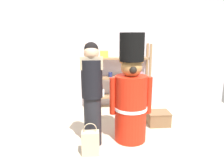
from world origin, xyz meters
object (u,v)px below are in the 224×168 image
object	(u,v)px
merchandise_shelf	(118,76)
shopping_bag	(91,143)
teddy_bear_guard	(131,96)
display_crate	(158,118)
person_shopper	(92,93)

from	to	relation	value
merchandise_shelf	shopping_bag	xyz separation A→B (m)	(-0.63, -2.09, -0.61)
teddy_bear_guard	display_crate	size ratio (longest dim) A/B	4.09
display_crate	teddy_bear_guard	bearing A→B (deg)	-140.50
shopping_bag	teddy_bear_guard	bearing A→B (deg)	32.02
merchandise_shelf	teddy_bear_guard	distance (m)	1.67
teddy_bear_guard	display_crate	distance (m)	1.08
merchandise_shelf	shopping_bag	size ratio (longest dim) A/B	3.09
person_shopper	display_crate	size ratio (longest dim) A/B	3.77
person_shopper	display_crate	xyz separation A→B (m)	(1.30, 0.65, -0.74)
teddy_bear_guard	person_shopper	distance (m)	0.65
merchandise_shelf	person_shopper	size ratio (longest dim) A/B	0.94
display_crate	merchandise_shelf	bearing A→B (deg)	121.96
shopping_bag	merchandise_shelf	bearing A→B (deg)	73.21
person_shopper	merchandise_shelf	bearing A→B (deg)	71.48
person_shopper	shopping_bag	xyz separation A→B (m)	(-0.04, -0.32, -0.69)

